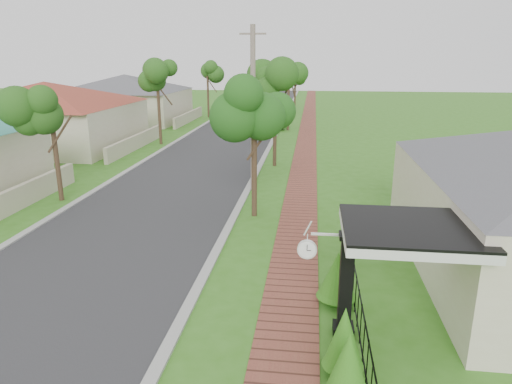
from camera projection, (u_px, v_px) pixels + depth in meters
The scene contains 16 objects.
ground at pixel (168, 300), 12.16m from camera, with size 160.00×160.00×0.00m, color #356F1A.
road at pixel (215, 151), 31.55m from camera, with size 7.00×120.00×0.02m, color #28282B.
kerb_right at pixel (267, 152), 31.12m from camera, with size 0.30×120.00×0.10m, color #9E9E99.
kerb_left at pixel (164, 149), 31.98m from camera, with size 0.30×120.00×0.10m, color #9E9E99.
sidewalk at pixel (305, 153), 30.81m from camera, with size 1.50×120.00×0.03m, color brown.
porch_post at pixel (345, 291), 10.35m from camera, with size 0.48×0.48×2.52m.
picket_fence at pixel (356, 293), 11.43m from camera, with size 0.03×8.02×1.00m.
street_trees at pixel (232, 79), 36.76m from camera, with size 10.70×37.65×5.89m.
hedge_row at pixel (342, 321), 9.85m from camera, with size 0.92×4.74×1.74m.
far_house_red at pixel (48, 114), 32.30m from camera, with size 15.56×15.56×4.60m.
far_house_grey at pixel (126, 98), 45.62m from camera, with size 15.56×15.56×4.60m.
parked_car_red at pixel (264, 117), 43.44m from camera, with size 1.79×4.44×1.51m, color maroon.
parked_car_white at pixel (277, 121), 41.52m from camera, with size 1.38×3.96×1.30m, color silver.
near_tree at pixel (254, 115), 17.49m from camera, with size 2.01×2.01×5.15m.
utility_pole at pixel (253, 110), 21.16m from camera, with size 1.20×0.24×7.62m.
station_clock at pixel (309, 248), 10.60m from camera, with size 1.08×0.13×0.65m.
Camera 1 is at (3.68, -10.47, 6.22)m, focal length 32.00 mm.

